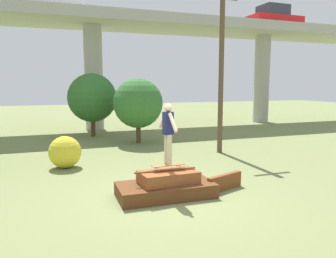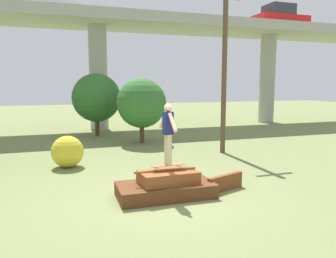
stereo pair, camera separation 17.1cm
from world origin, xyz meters
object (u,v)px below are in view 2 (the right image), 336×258
object	(u,v)px
skater	(168,130)
bush_yellow_flowering	(67,152)
car_on_overpass_left	(54,3)
tree_behind_right	(142,103)
utility_pole	(224,66)
car_on_overpass_mid	(280,18)
tree_behind_left	(96,98)
skateboard	(168,165)

from	to	relation	value
skater	bush_yellow_flowering	world-z (taller)	skater
car_on_overpass_left	bush_yellow_flowering	bearing A→B (deg)	-88.71
tree_behind_right	utility_pole	bearing A→B (deg)	-51.69
car_on_overpass_mid	bush_yellow_flowering	size ratio (longest dim) A/B	3.65
tree_behind_left	utility_pole	bearing A→B (deg)	-54.53
skateboard	car_on_overpass_left	world-z (taller)	car_on_overpass_left
car_on_overpass_left	car_on_overpass_mid	bearing A→B (deg)	-1.63
tree_behind_left	skater	bearing A→B (deg)	-86.95
skateboard	skater	size ratio (longest dim) A/B	0.56
skater	car_on_overpass_left	distance (m)	14.66
car_on_overpass_left	utility_pole	size ratio (longest dim) A/B	0.57
tree_behind_right	car_on_overpass_mid	bearing A→B (deg)	25.00
skater	utility_pole	distance (m)	5.94
skater	utility_pole	xyz separation A→B (m)	(3.76, 4.22, 1.85)
tree_behind_left	car_on_overpass_mid	bearing A→B (deg)	10.88
skateboard	tree_behind_left	distance (m)	10.35
utility_pole	tree_behind_left	world-z (taller)	utility_pole
tree_behind_right	tree_behind_left	bearing A→B (deg)	121.95
skateboard	car_on_overpass_mid	world-z (taller)	car_on_overpass_mid
skateboard	utility_pole	size ratio (longest dim) A/B	0.13
skater	tree_behind_left	world-z (taller)	tree_behind_left
tree_behind_right	bush_yellow_flowering	distance (m)	5.26
utility_pole	bush_yellow_flowering	bearing A→B (deg)	-175.40
utility_pole	car_on_overpass_left	bearing A→B (deg)	124.69
tree_behind_right	skater	bearing A→B (deg)	-99.20
car_on_overpass_left	car_on_overpass_mid	world-z (taller)	car_on_overpass_mid
utility_pole	tree_behind_right	size ratio (longest dim) A/B	2.21
car_on_overpass_mid	tree_behind_right	distance (m)	13.85
utility_pole	bush_yellow_flowering	distance (m)	6.73
utility_pole	tree_behind_left	bearing A→B (deg)	125.47
car_on_overpass_mid	car_on_overpass_left	bearing A→B (deg)	178.37
utility_pole	bush_yellow_flowering	xyz separation A→B (m)	(-6.03, -0.49, -2.95)
car_on_overpass_mid	utility_pole	xyz separation A→B (m)	(-8.94, -8.59, -3.97)
skateboard	skater	bearing A→B (deg)	63.43
skater	tree_behind_right	distance (m)	7.55
bush_yellow_flowering	tree_behind_right	bearing A→B (deg)	46.90
skater	tree_behind_right	world-z (taller)	tree_behind_right
car_on_overpass_left	car_on_overpass_mid	distance (m)	15.19
skater	car_on_overpass_mid	size ratio (longest dim) A/B	0.39
car_on_overpass_left	tree_behind_left	size ratio (longest dim) A/B	1.15
car_on_overpass_left	utility_pole	world-z (taller)	car_on_overpass_left
skateboard	car_on_overpass_mid	xyz separation A→B (m)	(12.70, 12.80, 6.68)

